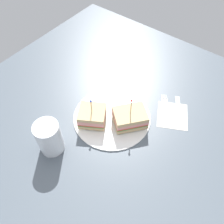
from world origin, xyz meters
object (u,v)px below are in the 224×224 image
object	(u,v)px
drink_glass	(50,139)
fork	(165,105)
napkin	(172,115)
sandwich_half_back	(130,118)
sandwich_half_front	(92,116)
plate	(112,117)
knife	(178,108)

from	to	relation	value
drink_glass	fork	world-z (taller)	drink_glass
drink_glass	napkin	distance (cm)	40.10
fork	sandwich_half_back	bearing A→B (deg)	158.26
sandwich_half_front	sandwich_half_back	xyz separation A→B (cm)	(6.61, -9.84, -0.02)
plate	fork	size ratio (longest dim) A/B	2.25
sandwich_half_back	fork	xyz separation A→B (cm)	(13.60, -5.42, -3.24)
sandwich_half_back	drink_glass	size ratio (longest dim) A/B	1.14
napkin	drink_glass	bearing A→B (deg)	144.62
drink_glass	napkin	xyz separation A→B (cm)	(32.47, -23.06, -4.65)
plate	knife	world-z (taller)	plate
plate	fork	distance (cm)	18.85
knife	sandwich_half_front	bearing A→B (deg)	138.66
napkin	fork	size ratio (longest dim) A/B	0.97
sandwich_half_back	fork	distance (cm)	15.00
plate	sandwich_half_front	world-z (taller)	sandwich_half_front
sandwich_half_back	napkin	size ratio (longest dim) A/B	1.14
sandwich_half_back	fork	size ratio (longest dim) A/B	1.11
napkin	fork	bearing A→B (deg)	62.21
knife	drink_glass	bearing A→B (deg)	147.61
drink_glass	knife	xyz separation A→B (cm)	(36.48, -23.14, -4.55)
fork	napkin	bearing A→B (deg)	-117.79
sandwich_half_front	napkin	bearing A→B (deg)	-46.95
sandwich_half_front	drink_glass	size ratio (longest dim) A/B	1.00
sandwich_half_front	drink_glass	world-z (taller)	same
plate	napkin	world-z (taller)	plate
drink_glass	napkin	world-z (taller)	drink_glass
knife	plate	bearing A→B (deg)	137.15
sandwich_half_back	sandwich_half_front	bearing A→B (deg)	123.91
plate	sandwich_half_front	xyz separation A→B (cm)	(-5.24, 3.81, 2.97)
drink_glass	napkin	bearing A→B (deg)	-35.38
sandwich_half_front	knife	bearing A→B (deg)	-41.34
sandwich_half_front	sandwich_half_back	distance (cm)	11.85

